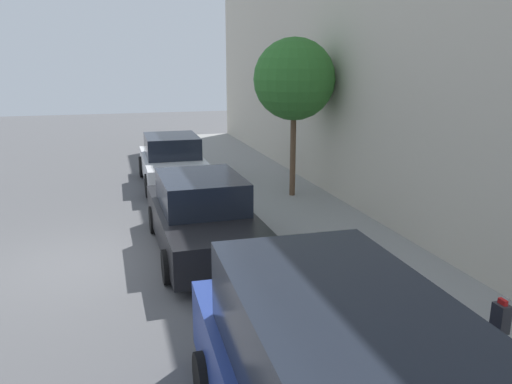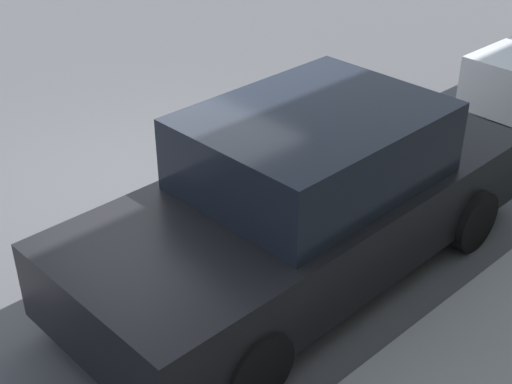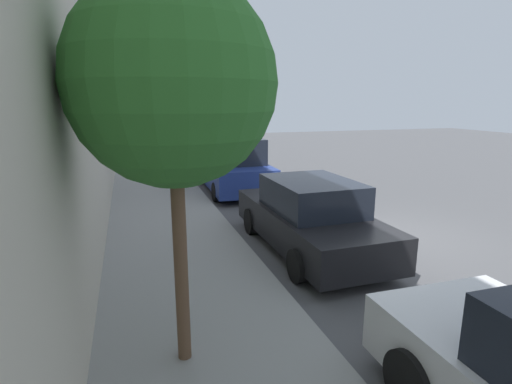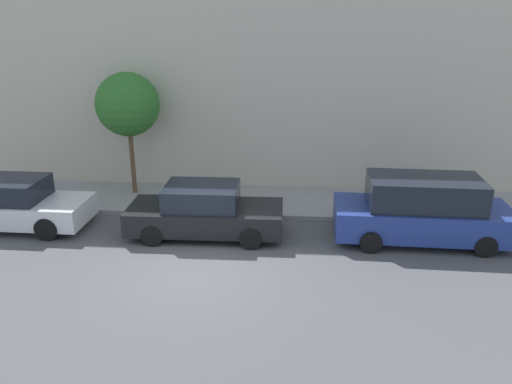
# 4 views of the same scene
# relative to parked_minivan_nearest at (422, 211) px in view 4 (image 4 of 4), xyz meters

# --- Properties ---
(ground_plane) EXTENTS (60.00, 60.00, 0.00)m
(ground_plane) POSITION_rel_parked_minivan_nearest_xyz_m (-2.31, 6.11, -0.92)
(ground_plane) COLOR #515154
(sidewalk) EXTENTS (2.88, 32.00, 0.15)m
(sidewalk) POSITION_rel_parked_minivan_nearest_xyz_m (2.63, 6.11, -0.85)
(sidewalk) COLOR gray
(sidewalk) RESTS_ON ground_plane
(building_facade) EXTENTS (2.00, 32.00, 10.11)m
(building_facade) POSITION_rel_parked_minivan_nearest_xyz_m (5.07, 6.11, 4.13)
(building_facade) COLOR beige
(building_facade) RESTS_ON ground_plane
(parked_minivan_nearest) EXTENTS (2.02, 4.95, 1.90)m
(parked_minivan_nearest) POSITION_rel_parked_minivan_nearest_xyz_m (0.00, 0.00, 0.00)
(parked_minivan_nearest) COLOR navy
(parked_minivan_nearest) RESTS_ON ground_plane
(parked_sedan_second) EXTENTS (1.92, 4.53, 1.54)m
(parked_sedan_second) POSITION_rel_parked_minivan_nearest_xyz_m (-0.09, 6.24, -0.20)
(parked_sedan_second) COLOR black
(parked_sedan_second) RESTS_ON ground_plane
(parked_sedan_third) EXTENTS (1.92, 4.52, 1.54)m
(parked_sedan_third) POSITION_rel_parked_minivan_nearest_xyz_m (0.04, 12.16, -0.20)
(parked_sedan_third) COLOR silver
(parked_sedan_third) RESTS_ON ground_plane
(parking_meter_near) EXTENTS (0.11, 0.15, 1.47)m
(parking_meter_near) POSITION_rel_parked_minivan_nearest_xyz_m (1.64, 0.08, 0.12)
(parking_meter_near) COLOR #ADADB2
(parking_meter_near) RESTS_ON sidewalk
(street_tree) EXTENTS (2.16, 2.16, 4.24)m
(street_tree) POSITION_rel_parked_minivan_nearest_xyz_m (2.99, 9.33, 2.37)
(street_tree) COLOR brown
(street_tree) RESTS_ON sidewalk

